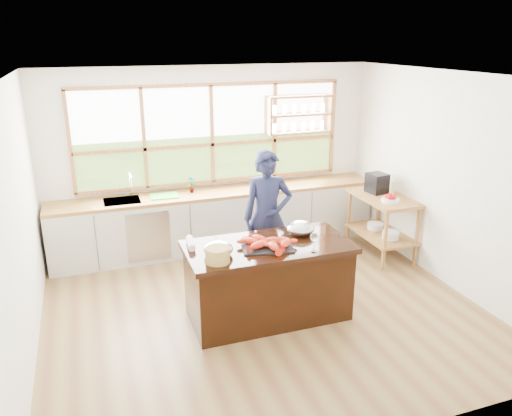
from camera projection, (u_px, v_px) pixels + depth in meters
name	position (u px, v px, depth m)	size (l,w,h in m)	color
ground_plane	(262.00, 307.00, 6.00)	(5.00, 5.00, 0.00)	olive
room_shell	(250.00, 155.00, 5.89)	(5.02, 4.52, 2.71)	white
back_counter	(218.00, 219.00, 7.58)	(4.90, 0.63, 0.90)	beige
right_shelf_unit	(382.00, 216.00, 7.28)	(0.62, 1.10, 0.90)	#AC8232
island	(268.00, 281.00, 5.67)	(1.85, 0.90, 0.90)	black
cook	(267.00, 217.00, 6.45)	(0.64, 0.42, 1.75)	#181B3A
potted_plant	(191.00, 184.00, 7.33)	(0.13, 0.09, 0.25)	slate
cutting_board	(164.00, 196.00, 7.19)	(0.40, 0.30, 0.01)	green
espresso_machine	(377.00, 183.00, 7.32)	(0.25, 0.27, 0.29)	black
wine_bottle	(392.00, 190.00, 7.06)	(0.06, 0.06, 0.26)	#9AA653
fruit_bowl	(391.00, 199.00, 6.94)	(0.25, 0.25, 0.11)	white
slate_board	(267.00, 246.00, 5.45)	(0.55, 0.40, 0.02)	black
lobster_pile	(267.00, 243.00, 5.42)	(0.55, 0.48, 0.08)	red
mixing_bowl_left	(218.00, 249.00, 5.25)	(0.31, 0.31, 0.15)	#B0B2B6
mixing_bowl_right	(300.00, 228.00, 5.80)	(0.33, 0.33, 0.16)	#B0B2B6
wine_glass	(314.00, 238.00, 5.29)	(0.08, 0.08, 0.22)	white
wicker_basket	(217.00, 255.00, 5.07)	(0.25, 0.25, 0.16)	tan
parchment_roll	(191.00, 243.00, 5.46)	(0.08, 0.08, 0.30)	white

